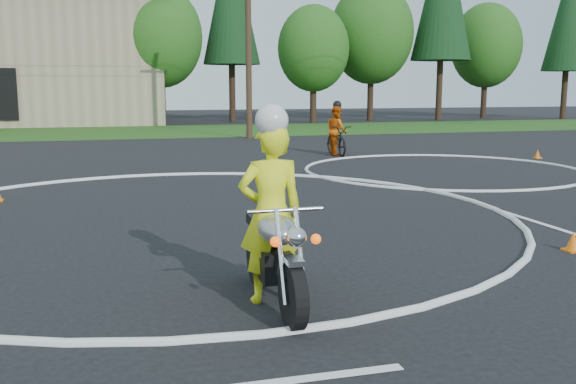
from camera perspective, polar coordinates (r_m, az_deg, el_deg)
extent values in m
plane|color=black|center=(9.24, -6.52, -5.91)|extent=(120.00, 120.00, 0.00)
cube|color=#1E4714|center=(35.92, -13.34, 5.23)|extent=(120.00, 10.00, 0.02)
torus|color=silver|center=(12.14, -8.75, -2.24)|extent=(12.12, 12.12, 0.12)
torus|color=silver|center=(19.40, 13.51, 1.93)|extent=(8.10, 8.10, 0.10)
cylinder|color=black|center=(6.51, 0.46, -9.25)|extent=(0.14, 0.69, 0.69)
cylinder|color=black|center=(8.01, -2.74, -5.71)|extent=(0.14, 0.69, 0.69)
cube|color=black|center=(7.28, -1.43, -6.31)|extent=(0.32, 0.63, 0.34)
ellipsoid|color=#A4A4A9|center=(6.95, -0.98, -3.34)|extent=(0.41, 0.74, 0.32)
cube|color=black|center=(7.51, -2.09, -2.75)|extent=(0.30, 0.69, 0.11)
cylinder|color=white|center=(6.46, -0.65, -5.69)|extent=(0.05, 0.41, 0.92)
cylinder|color=white|center=(6.51, 1.11, -5.57)|extent=(0.05, 0.41, 0.92)
cube|color=silver|center=(6.39, 0.52, -6.18)|extent=(0.16, 0.25, 0.06)
cylinder|color=silver|center=(6.57, -0.23, -1.63)|extent=(0.80, 0.04, 0.04)
sphere|color=silver|center=(6.23, 0.76, -4.06)|extent=(0.21, 0.21, 0.21)
sphere|color=#FF500C|center=(6.21, -1.14, -4.44)|extent=(0.10, 0.10, 0.10)
sphere|color=#E6510B|center=(6.32, 2.50, -4.20)|extent=(0.10, 0.10, 0.10)
cylinder|color=white|center=(7.78, -0.94, -6.15)|extent=(0.09, 0.92, 0.09)
imported|color=#EDF619|center=(7.19, -1.53, -1.94)|extent=(0.74, 0.49, 2.03)
sphere|color=silver|center=(7.00, -1.46, 6.37)|extent=(0.37, 0.37, 0.37)
imported|color=black|center=(23.13, 4.36, 4.62)|extent=(0.76, 2.04, 1.06)
imported|color=#D3550B|center=(23.10, 4.37, 5.49)|extent=(0.69, 0.88, 1.77)
sphere|color=black|center=(23.06, 4.39, 7.74)|extent=(0.31, 0.31, 0.31)
cone|color=orange|center=(10.97, -1.32, -2.61)|extent=(0.22, 0.22, 0.30)
cube|color=orange|center=(11.00, -1.32, -3.30)|extent=(0.24, 0.24, 0.03)
cone|color=orange|center=(23.59, 21.30, 3.17)|extent=(0.22, 0.22, 0.30)
cube|color=orange|center=(23.61, 21.28, 2.85)|extent=(0.24, 0.24, 0.03)
cone|color=orange|center=(10.45, 24.00, -4.03)|extent=(0.22, 0.22, 0.30)
cube|color=orange|center=(10.48, 23.96, -4.75)|extent=(0.24, 0.24, 0.03)
cylinder|color=#382619|center=(42.96, -11.11, 8.09)|extent=(0.44, 0.44, 3.24)
ellipsoid|color=#1E5116|center=(43.06, -11.28, 13.36)|extent=(5.40, 5.40, 6.48)
cylinder|color=#382619|center=(45.59, -4.98, 8.74)|extent=(0.44, 0.44, 3.96)
cylinder|color=#382619|center=(43.91, 2.25, 8.04)|extent=(0.44, 0.44, 2.88)
ellipsoid|color=#1E5116|center=(43.97, 2.28, 12.63)|extent=(4.80, 4.80, 5.76)
cylinder|color=#382619|center=(47.51, 7.33, 8.51)|extent=(0.44, 0.44, 3.60)
ellipsoid|color=#1E5116|center=(47.66, 7.44, 13.80)|extent=(6.00, 6.00, 7.20)
cylinder|color=#382619|center=(48.77, 13.29, 8.78)|extent=(0.44, 0.44, 4.32)
cylinder|color=#382619|center=(53.04, 17.01, 8.06)|extent=(0.44, 0.44, 3.24)
ellipsoid|color=#1E5116|center=(53.13, 17.22, 12.33)|extent=(5.40, 5.40, 6.48)
cylinder|color=#382619|center=(53.50, 23.33, 7.91)|extent=(0.44, 0.44, 3.60)
cone|color=black|center=(53.77, 23.75, 14.36)|extent=(3.60, 3.60, 8.50)
cylinder|color=#382619|center=(43.83, -16.47, 7.67)|extent=(0.44, 0.44, 2.88)
ellipsoid|color=#1E5116|center=(43.89, -16.69, 12.26)|extent=(4.80, 4.80, 5.76)
cylinder|color=#473321|center=(30.60, -3.54, 14.15)|extent=(0.28, 0.28, 10.00)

